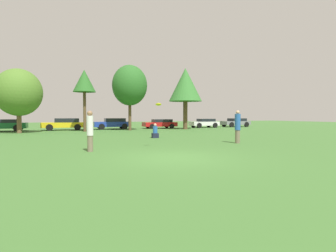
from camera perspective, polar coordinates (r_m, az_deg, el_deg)
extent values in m
plane|color=#3D6B2D|center=(10.13, 1.27, -6.84)|extent=(120.00, 120.00, 0.00)
cylinder|color=#726651|center=(12.23, -16.47, -3.67)|extent=(0.24, 0.24, 0.72)
cylinder|color=silver|center=(12.17, -16.51, 0.08)|extent=(0.29, 0.29, 0.88)
sphere|color=#8C6647|center=(12.16, -16.54, 2.64)|extent=(0.23, 0.23, 0.23)
cylinder|color=#726651|center=(15.84, 14.78, -2.24)|extent=(0.28, 0.28, 0.77)
cylinder|color=#2659A5|center=(15.79, 14.81, 0.84)|extent=(0.33, 0.33, 0.94)
sphere|color=tan|center=(15.79, 14.83, 2.89)|extent=(0.22, 0.22, 0.22)
cylinder|color=yellow|center=(12.95, -2.08, 4.70)|extent=(0.30, 0.28, 0.14)
cube|color=#191E33|center=(19.02, -2.79, -2.07)|extent=(0.45, 0.37, 0.34)
cylinder|color=#2659A5|center=(18.99, -2.80, -0.80)|extent=(0.33, 0.33, 0.50)
sphere|color=tan|center=(18.98, -2.80, 0.24)|extent=(0.21, 0.21, 0.21)
cylinder|color=brown|center=(27.74, -29.49, 1.33)|extent=(0.41, 0.41, 2.60)
ellipsoid|color=#4C7528|center=(27.82, -29.59, 6.34)|extent=(4.09, 4.09, 4.30)
cylinder|color=brown|center=(27.82, -17.56, 2.95)|extent=(0.29, 0.29, 3.99)
cone|color=#286023|center=(28.04, -17.64, 9.30)|extent=(2.22, 2.22, 2.22)
cylinder|color=brown|center=(29.12, -8.24, 2.87)|extent=(0.32, 0.32, 3.86)
ellipsoid|color=#286023|center=(29.30, -8.27, 8.69)|extent=(3.79, 3.79, 4.39)
cylinder|color=brown|center=(31.31, 3.76, 2.33)|extent=(0.52, 0.52, 3.31)
cone|color=#33702D|center=(31.52, 3.78, 8.90)|extent=(3.90, 3.90, 3.90)
cube|color=#196633|center=(31.87, -31.91, 0.08)|extent=(4.22, 1.89, 0.57)
cube|color=black|center=(31.80, -31.37, 0.92)|extent=(2.32, 1.66, 0.36)
cylinder|color=black|center=(30.72, -29.83, -0.39)|extent=(0.70, 0.21, 0.70)
cylinder|color=black|center=(32.59, -29.33, -0.25)|extent=(0.70, 0.21, 0.70)
cube|color=gold|center=(31.41, -21.61, 0.22)|extent=(4.54, 1.80, 0.56)
cube|color=black|center=(31.40, -21.00, 1.15)|extent=(2.50, 1.59, 0.45)
cylinder|color=black|center=(30.56, -24.25, -0.30)|extent=(0.70, 0.18, 0.70)
cylinder|color=black|center=(32.36, -24.09, -0.17)|extent=(0.70, 0.18, 0.70)
cylinder|color=black|center=(30.54, -18.97, -0.23)|extent=(0.70, 0.18, 0.70)
cylinder|color=black|center=(32.34, -19.10, -0.10)|extent=(0.70, 0.18, 0.70)
cube|color=#1E389E|center=(32.07, -11.97, 0.38)|extent=(4.26, 1.71, 0.59)
cube|color=black|center=(32.11, -11.42, 1.28)|extent=(2.34, 1.50, 0.42)
cylinder|color=black|center=(31.04, -14.12, -0.15)|extent=(0.69, 0.20, 0.69)
cylinder|color=black|center=(32.74, -14.49, -0.03)|extent=(0.69, 0.20, 0.69)
cylinder|color=black|center=(31.48, -9.35, -0.08)|extent=(0.69, 0.20, 0.69)
cylinder|color=black|center=(33.15, -9.96, 0.03)|extent=(0.69, 0.20, 0.69)
cube|color=red|center=(33.45, -1.82, 0.38)|extent=(4.20, 1.83, 0.52)
cube|color=black|center=(33.54, -1.31, 1.15)|extent=(2.31, 1.61, 0.38)
cylinder|color=black|center=(32.18, -3.47, -0.08)|extent=(0.60, 0.19, 0.60)
cylinder|color=black|center=(33.92, -4.41, 0.04)|extent=(0.60, 0.19, 0.60)
cylinder|color=black|center=(33.06, 0.83, -0.01)|extent=(0.60, 0.19, 0.60)
cylinder|color=black|center=(34.76, -0.30, 0.10)|extent=(0.60, 0.19, 0.60)
cube|color=silver|center=(35.78, 7.81, 0.53)|extent=(3.84, 1.69, 0.53)
cube|color=black|center=(35.91, 8.22, 1.26)|extent=(2.11, 1.49, 0.38)
cylinder|color=black|center=(34.47, 6.76, 0.12)|extent=(0.67, 0.20, 0.67)
cylinder|color=black|center=(35.98, 5.50, 0.21)|extent=(0.67, 0.20, 0.67)
cylinder|color=black|center=(35.65, 10.14, 0.17)|extent=(0.67, 0.20, 0.67)
cylinder|color=black|center=(37.11, 8.78, 0.26)|extent=(0.67, 0.20, 0.67)
cube|color=slate|center=(39.26, 14.31, 0.66)|extent=(4.07, 1.88, 0.52)
cube|color=black|center=(39.43, 14.68, 1.32)|extent=(2.24, 1.66, 0.39)
cylinder|color=black|center=(37.77, 13.58, 0.29)|extent=(0.71, 0.21, 0.71)
cylinder|color=black|center=(39.33, 12.02, 0.37)|extent=(0.71, 0.21, 0.71)
cylinder|color=black|center=(39.27, 16.61, 0.33)|extent=(0.71, 0.21, 0.71)
cylinder|color=black|center=(40.77, 14.99, 0.41)|extent=(0.71, 0.21, 0.71)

